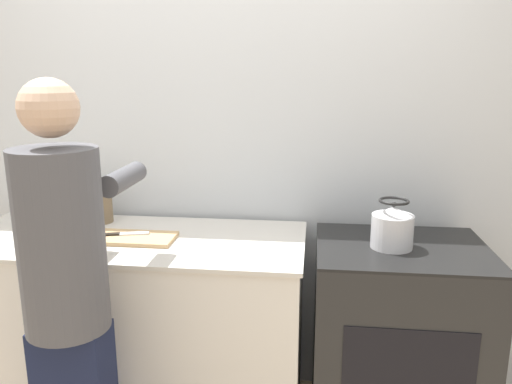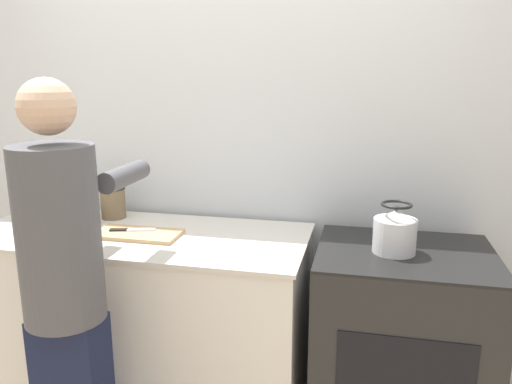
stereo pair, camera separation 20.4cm
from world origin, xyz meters
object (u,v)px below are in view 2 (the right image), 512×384
(kettle, at_px, (395,232))
(bowl_prep, at_px, (78,220))
(cutting_board, at_px, (137,234))
(knife, at_px, (131,230))
(oven, at_px, (398,354))
(person, at_px, (66,284))
(canister_jar, at_px, (113,202))

(kettle, relative_size, bowl_prep, 1.09)
(kettle, height_order, bowl_prep, kettle)
(kettle, bearing_deg, cutting_board, 179.36)
(kettle, bearing_deg, knife, 178.50)
(bowl_prep, bearing_deg, knife, -12.11)
(oven, height_order, kettle, kettle)
(person, xyz_separation_m, knife, (0.01, 0.52, 0.04))
(oven, relative_size, knife, 4.46)
(cutting_board, bearing_deg, canister_jar, 135.08)
(person, height_order, kettle, person)
(oven, bearing_deg, canister_jar, 170.53)
(oven, distance_m, person, 1.40)
(knife, xyz_separation_m, canister_jar, (-0.21, 0.23, 0.06))
(cutting_board, distance_m, kettle, 1.14)
(cutting_board, bearing_deg, person, -94.87)
(person, height_order, knife, person)
(knife, distance_m, canister_jar, 0.32)
(person, height_order, canister_jar, person)
(bowl_prep, bearing_deg, cutting_board, -13.63)
(knife, bearing_deg, cutting_board, -40.75)
(oven, relative_size, kettle, 4.55)
(kettle, xyz_separation_m, bowl_prep, (-1.48, 0.10, -0.07))
(person, bearing_deg, cutting_board, 85.13)
(kettle, bearing_deg, oven, 22.68)
(cutting_board, xyz_separation_m, kettle, (1.13, -0.01, 0.10))
(oven, xyz_separation_m, knife, (-1.22, 0.01, 0.47))
(person, distance_m, kettle, 1.28)
(person, xyz_separation_m, canister_jar, (-0.21, 0.75, 0.11))
(person, height_order, bowl_prep, person)
(cutting_board, bearing_deg, knife, 154.47)
(cutting_board, bearing_deg, bowl_prep, 166.37)
(oven, xyz_separation_m, canister_jar, (-1.43, 0.24, 0.53))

